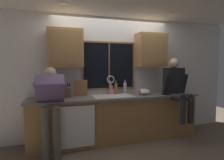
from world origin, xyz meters
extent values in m
cube|color=silver|center=(0.00, 0.06, 1.27)|extent=(5.78, 0.12, 2.55)
cylinder|color=#FFEAB2|center=(-1.02, -0.60, 2.54)|extent=(0.14, 0.14, 0.01)
cylinder|color=#FFEAB2|center=(1.02, -0.60, 2.54)|extent=(0.14, 0.14, 0.01)
cube|color=black|center=(-0.09, -0.01, 1.52)|extent=(1.10, 0.02, 0.95)
cube|color=brown|center=(-0.09, -0.02, 2.02)|extent=(1.17, 0.02, 0.04)
cube|color=brown|center=(-0.09, -0.02, 1.03)|extent=(1.17, 0.02, 0.04)
cube|color=brown|center=(-0.65, -0.02, 1.52)|extent=(0.03, 0.02, 0.95)
cube|color=brown|center=(0.48, -0.02, 1.52)|extent=(0.04, 0.02, 0.95)
cube|color=brown|center=(-0.09, -0.02, 1.52)|extent=(0.02, 0.02, 0.95)
cube|color=olive|center=(0.00, -0.29, 0.44)|extent=(3.38, 0.58, 0.88)
cube|color=slate|center=(0.00, -0.31, 0.90)|extent=(3.44, 0.62, 0.04)
cube|color=white|center=(-0.83, -0.61, 0.46)|extent=(0.60, 0.02, 0.74)
cube|color=#A87A47|center=(-0.99, -0.17, 1.86)|extent=(0.65, 0.33, 0.72)
cube|color=olive|center=(-0.99, -0.34, 1.86)|extent=(0.57, 0.01, 0.62)
sphere|color=#B2B2B7|center=(-0.80, -0.34, 1.63)|extent=(0.02, 0.02, 0.02)
cube|color=#A87A47|center=(0.82, -0.17, 1.86)|extent=(0.65, 0.33, 0.72)
cube|color=olive|center=(0.82, -0.34, 1.86)|extent=(0.57, 0.01, 0.62)
sphere|color=#B2B2B7|center=(1.02, -0.34, 1.63)|extent=(0.02, 0.02, 0.02)
cube|color=white|center=(-0.09, -0.30, 0.91)|extent=(0.80, 0.46, 0.02)
cube|color=beige|center=(-0.29, -0.30, 0.81)|extent=(0.36, 0.42, 0.20)
cube|color=beige|center=(0.11, -0.30, 0.81)|extent=(0.36, 0.42, 0.20)
cube|color=white|center=(-0.09, -0.30, 0.81)|extent=(0.04, 0.42, 0.20)
cylinder|color=silver|center=(-0.09, -0.08, 1.07)|extent=(0.03, 0.03, 0.30)
torus|color=silver|center=(-0.09, -0.14, 1.24)|extent=(0.16, 0.02, 0.16)
cylinder|color=silver|center=(-0.01, -0.08, 0.97)|extent=(0.03, 0.03, 0.09)
cylinder|color=#595147|center=(-1.35, -0.76, 0.44)|extent=(0.13, 0.13, 0.88)
cylinder|color=#595147|center=(-1.18, -0.76, 0.44)|extent=(0.13, 0.13, 0.88)
cube|color=slate|center=(-1.27, -0.57, 1.10)|extent=(0.44, 0.54, 0.58)
sphere|color=beige|center=(-1.27, -0.31, 1.40)|extent=(0.21, 0.21, 0.21)
cylinder|color=slate|center=(-1.49, -0.39, 1.15)|extent=(0.09, 0.52, 0.26)
cylinder|color=slate|center=(-1.05, -0.39, 1.15)|extent=(0.09, 0.52, 0.26)
cylinder|color=#262628|center=(1.12, -0.69, 0.90)|extent=(0.14, 0.43, 0.16)
cylinder|color=#262628|center=(1.30, -0.69, 0.90)|extent=(0.14, 0.43, 0.16)
cylinder|color=#262628|center=(1.12, -0.91, 0.65)|extent=(0.11, 0.11, 0.46)
cylinder|color=#262628|center=(1.30, -0.91, 0.65)|extent=(0.11, 0.11, 0.46)
cube|color=black|center=(1.21, -0.47, 1.20)|extent=(0.41, 0.22, 0.56)
sphere|color=beige|center=(1.21, -0.47, 1.58)|extent=(0.20, 0.20, 0.20)
cylinder|color=black|center=(0.98, -0.52, 1.12)|extent=(0.08, 0.20, 0.47)
cylinder|color=black|center=(1.44, -0.52, 1.12)|extent=(0.08, 0.20, 0.47)
cube|color=olive|center=(-0.97, -0.21, 1.02)|extent=(0.12, 0.18, 0.25)
cylinder|color=black|center=(-1.00, -0.27, 1.18)|extent=(0.02, 0.05, 0.09)
cylinder|color=black|center=(-0.97, -0.26, 1.17)|extent=(0.02, 0.04, 0.08)
cylinder|color=black|center=(-0.93, -0.26, 1.16)|extent=(0.02, 0.04, 0.06)
cube|color=#997047|center=(-0.71, -0.08, 1.08)|extent=(0.27, 0.09, 0.32)
ellipsoid|color=silver|center=(0.59, -0.32, 0.98)|extent=(0.26, 0.26, 0.13)
cylinder|color=pink|center=(0.39, -0.50, 0.99)|extent=(0.06, 0.06, 0.13)
cylinder|color=silver|center=(0.39, -0.50, 1.07)|extent=(0.02, 0.02, 0.04)
cylinder|color=silver|center=(0.39, -0.52, 1.10)|extent=(0.01, 0.04, 0.01)
cylinder|color=pink|center=(-0.06, -0.08, 1.01)|extent=(0.07, 0.07, 0.18)
cylinder|color=#AD5B7A|center=(-0.06, -0.08, 1.13)|extent=(0.03, 0.03, 0.05)
cylinder|color=black|center=(-0.06, -0.08, 1.16)|extent=(0.04, 0.04, 0.01)
cylinder|color=olive|center=(0.04, -0.09, 1.03)|extent=(0.07, 0.07, 0.23)
cylinder|color=brown|center=(0.04, -0.09, 1.18)|extent=(0.03, 0.03, 0.06)
cylinder|color=black|center=(0.04, -0.09, 1.21)|extent=(0.03, 0.03, 0.01)
cylinder|color=#B7B7BC|center=(0.25, -0.11, 1.04)|extent=(0.07, 0.07, 0.24)
cylinder|color=#929296|center=(0.25, -0.11, 1.19)|extent=(0.03, 0.03, 0.06)
cylinder|color=black|center=(0.25, -0.11, 1.22)|extent=(0.04, 0.04, 0.01)
camera|label=1|loc=(-1.16, -3.78, 1.55)|focal=29.37mm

